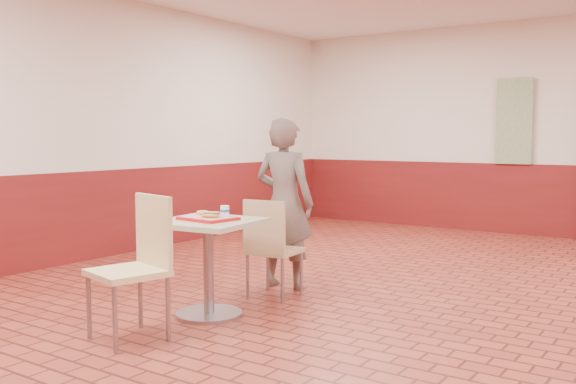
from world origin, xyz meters
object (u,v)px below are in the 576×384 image
Objects in this scene: customer at (284,203)px; long_john_donut at (211,215)px; serving_tray at (208,218)px; main_table at (208,251)px; ring_donut at (203,212)px; paper_cup at (225,211)px; chair_main_back at (270,244)px; chair_main_front at (138,259)px.

customer reaches higher than long_john_donut.
customer reaches higher than serving_tray.
ring_donut is (-0.13, 0.08, 0.29)m from main_table.
customer is 1.15m from long_john_donut.
paper_cup is (0.05, 0.10, 0.02)m from long_john_donut.
chair_main_back is 0.54m from customer.
chair_main_back reaches higher than main_table.
chair_main_back is 0.72m from ring_donut.
paper_cup is at bearing 32.31° from serving_tray.
main_table is at bearing -147.69° from paper_cup.
customer is at bearing 104.69° from chair_main_front.
serving_tray is 0.08m from long_john_donut.
chair_main_back is at bearing 82.82° from serving_tray.
paper_cup is (0.15, 0.74, 0.27)m from chair_main_front.
paper_cup reaches higher than long_john_donut.
chair_main_front reaches higher than ring_donut.
chair_main_front reaches higher than paper_cup.
paper_cup reaches higher than serving_tray.
chair_main_back is at bearing 70.36° from ring_donut.
customer reaches higher than main_table.
long_john_donut is (0.10, 0.63, 0.25)m from chair_main_front.
chair_main_front is 1.15× the size of chair_main_back.
main_table is 7.84× the size of ring_donut.
serving_tray reaches higher than main_table.
customer is 9.83× the size of long_john_donut.
main_table is at bearing -32.31° from ring_donut.
customer is at bearing 93.18° from main_table.
main_table is 0.70m from chair_main_back.
customer is at bearing 95.93° from long_john_donut.
chair_main_front is at bearing -101.80° from paper_cup.
serving_tray is 2.51× the size of long_john_donut.
serving_tray is at bearing -147.69° from paper_cup.
long_john_donut is 1.86× the size of paper_cup.
ring_donut is at bearing 148.06° from long_john_donut.
chair_main_back is 0.75m from serving_tray.
long_john_donut is (0.12, -1.15, 0.02)m from customer.
paper_cup is (0.11, 0.07, 0.31)m from main_table.
main_table is at bearing 76.85° from chair_main_back.
chair_main_front is 11.56× the size of paper_cup.
chair_main_front reaches higher than main_table.
chair_main_back is at bearing 82.82° from main_table.
paper_cup reaches higher than chair_main_back.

